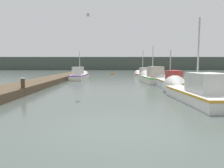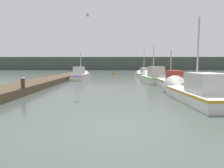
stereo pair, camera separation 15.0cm
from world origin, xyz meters
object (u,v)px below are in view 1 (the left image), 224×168
at_px(mooring_piling_0, 23,87).
at_px(fishing_boat_1, 169,82).
at_px(fishing_boat_4, 142,74).
at_px(channel_buoy, 112,74).
at_px(fishing_boat_3, 80,75).
at_px(seagull_lead, 88,15).
at_px(fishing_boat_2, 152,77).
at_px(fishing_boat_0, 194,91).

bearing_deg(mooring_piling_0, fishing_boat_1, 23.22).
distance_m(fishing_boat_1, mooring_piling_0, 10.32).
xyz_separation_m(fishing_boat_4, channel_buoy, (-4.23, 6.25, -0.26)).
height_order(fishing_boat_3, channel_buoy, fishing_boat_3).
xyz_separation_m(fishing_boat_1, seagull_lead, (-5.80, -3.50, 4.19)).
height_order(fishing_boat_2, mooring_piling_0, fishing_boat_2).
bearing_deg(fishing_boat_3, fishing_boat_1, -42.07).
relative_size(fishing_boat_3, mooring_piling_0, 4.83).
bearing_deg(fishing_boat_1, fishing_boat_3, 134.66).
xyz_separation_m(fishing_boat_3, seagull_lead, (2.46, -11.96, 4.14)).
height_order(fishing_boat_3, fishing_boat_4, fishing_boat_4).
relative_size(fishing_boat_3, fishing_boat_4, 0.84).
xyz_separation_m(fishing_boat_0, fishing_boat_4, (0.07, 18.08, -0.05)).
relative_size(fishing_boat_0, fishing_boat_4, 0.99).
height_order(channel_buoy, seagull_lead, seagull_lead).
distance_m(fishing_boat_0, fishing_boat_4, 18.08).
relative_size(mooring_piling_0, channel_buoy, 1.12).
distance_m(fishing_boat_2, fishing_boat_3, 8.69).
bearing_deg(fishing_boat_2, channel_buoy, 102.04).
bearing_deg(fishing_boat_2, fishing_boat_4, 84.82).
bearing_deg(fishing_boat_0, seagull_lead, 161.24).
distance_m(mooring_piling_0, channel_buoy, 23.84).
xyz_separation_m(fishing_boat_3, mooring_piling_0, (-1.23, -12.54, 0.05)).
bearing_deg(fishing_boat_2, fishing_boat_1, -88.38).
xyz_separation_m(fishing_boat_2, channel_buoy, (-3.96, 14.48, -0.37)).
distance_m(fishing_boat_4, channel_buoy, 7.55).
bearing_deg(channel_buoy, fishing_boat_2, -74.72).
bearing_deg(fishing_boat_0, fishing_boat_4, 87.19).
distance_m(fishing_boat_0, seagull_lead, 7.19).
bearing_deg(mooring_piling_0, fishing_boat_4, 61.20).
bearing_deg(fishing_boat_4, fishing_boat_1, -93.79).
height_order(fishing_boat_4, channel_buoy, fishing_boat_4).
height_order(fishing_boat_0, seagull_lead, seagull_lead).
distance_m(fishing_boat_3, fishing_boat_4, 9.29).
xyz_separation_m(fishing_boat_4, mooring_piling_0, (-9.36, -17.03, 0.14)).
height_order(fishing_boat_0, fishing_boat_3, fishing_boat_0).
bearing_deg(fishing_boat_4, fishing_boat_2, -96.28).
relative_size(fishing_boat_4, seagull_lead, 11.05).
distance_m(fishing_boat_1, fishing_boat_4, 12.96).
xyz_separation_m(mooring_piling_0, channel_buoy, (5.13, 23.28, -0.41)).
bearing_deg(fishing_boat_0, channel_buoy, 97.12).
bearing_deg(fishing_boat_3, channel_buoy, 73.73).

